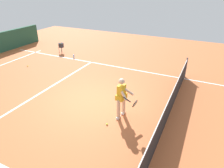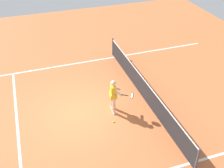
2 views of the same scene
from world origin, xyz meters
name	(u,v)px [view 2 (image 2 of 2)]	position (x,y,z in m)	size (l,w,h in m)	color
ground_plane	(77,111)	(0.00, 0.00, 0.00)	(25.11, 25.11, 0.00)	#C66638
service_line_marking	(17,124)	(0.00, -2.50, 0.00)	(8.05, 0.10, 0.01)	white
sideline_left_marking	(61,66)	(-4.03, 0.00, 0.00)	(0.10, 17.32, 0.01)	white
court_net	(144,89)	(0.00, 3.12, 0.49)	(8.73, 0.08, 1.06)	#4C4C51
tennis_player	(114,95)	(0.46, 1.53, 0.85)	(0.86, 0.91, 1.55)	beige
tennis_ball_mid	(114,122)	(1.16, 1.28, 0.03)	(0.07, 0.07, 0.07)	#D1E533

